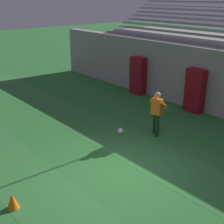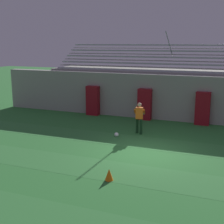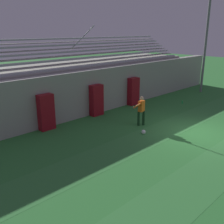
{
  "view_description": "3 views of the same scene",
  "coord_description": "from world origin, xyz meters",
  "px_view_note": "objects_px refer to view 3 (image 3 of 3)",
  "views": [
    {
      "loc": [
        5.88,
        -5.31,
        4.94
      ],
      "look_at": [
        -2.62,
        1.92,
        0.71
      ],
      "focal_mm": 50.0,
      "sensor_mm": 36.0,
      "label": 1
    },
    {
      "loc": [
        3.26,
        -12.47,
        4.72
      ],
      "look_at": [
        -2.29,
        1.78,
        1.3
      ],
      "focal_mm": 50.0,
      "sensor_mm": 36.0,
      "label": 2
    },
    {
      "loc": [
        -12.03,
        -5.94,
        5.13
      ],
      "look_at": [
        -2.47,
        3.83,
        0.84
      ],
      "focal_mm": 42.0,
      "sensor_mm": 36.0,
      "label": 3
    }
  ],
  "objects_px": {
    "goalkeeper": "(141,109)",
    "soccer_ball": "(144,132)",
    "padding_pillar_gate_right": "(133,91)",
    "padding_pillar_far_left": "(46,112)",
    "floodlight_pole": "(208,25)",
    "padding_pillar_gate_left": "(96,100)",
    "water_bottle": "(182,102)"
  },
  "relations": [
    {
      "from": "padding_pillar_gate_right",
      "to": "soccer_ball",
      "type": "relative_size",
      "value": 8.78
    },
    {
      "from": "goalkeeper",
      "to": "soccer_ball",
      "type": "height_order",
      "value": "goalkeeper"
    },
    {
      "from": "padding_pillar_gate_left",
      "to": "floodlight_pole",
      "type": "relative_size",
      "value": 0.22
    },
    {
      "from": "goalkeeper",
      "to": "padding_pillar_far_left",
      "type": "bearing_deg",
      "value": 142.9
    },
    {
      "from": "padding_pillar_gate_left",
      "to": "goalkeeper",
      "type": "height_order",
      "value": "padding_pillar_gate_left"
    },
    {
      "from": "padding_pillar_far_left",
      "to": "floodlight_pole",
      "type": "distance_m",
      "value": 15.08
    },
    {
      "from": "water_bottle",
      "to": "soccer_ball",
      "type": "bearing_deg",
      "value": -165.42
    },
    {
      "from": "padding_pillar_gate_left",
      "to": "padding_pillar_gate_right",
      "type": "relative_size",
      "value": 1.0
    },
    {
      "from": "goalkeeper",
      "to": "soccer_ball",
      "type": "bearing_deg",
      "value": -133.88
    },
    {
      "from": "padding_pillar_gate_left",
      "to": "goalkeeper",
      "type": "bearing_deg",
      "value": -79.62
    },
    {
      "from": "padding_pillar_gate_left",
      "to": "padding_pillar_far_left",
      "type": "xyz_separation_m",
      "value": [
        -3.54,
        0.0,
        0.0
      ]
    },
    {
      "from": "padding_pillar_gate_right",
      "to": "goalkeeper",
      "type": "relative_size",
      "value": 1.16
    },
    {
      "from": "padding_pillar_far_left",
      "to": "soccer_ball",
      "type": "relative_size",
      "value": 8.78
    },
    {
      "from": "padding_pillar_gate_right",
      "to": "floodlight_pole",
      "type": "distance_m",
      "value": 8.7
    },
    {
      "from": "floodlight_pole",
      "to": "soccer_ball",
      "type": "bearing_deg",
      "value": -166.56
    },
    {
      "from": "padding_pillar_gate_left",
      "to": "soccer_ball",
      "type": "distance_m",
      "value": 4.17
    },
    {
      "from": "padding_pillar_gate_right",
      "to": "water_bottle",
      "type": "relative_size",
      "value": 8.05
    },
    {
      "from": "padding_pillar_gate_left",
      "to": "floodlight_pole",
      "type": "distance_m",
      "value": 11.77
    },
    {
      "from": "padding_pillar_gate_left",
      "to": "water_bottle",
      "type": "bearing_deg",
      "value": -20.91
    },
    {
      "from": "padding_pillar_gate_right",
      "to": "padding_pillar_gate_left",
      "type": "bearing_deg",
      "value": 180.0
    },
    {
      "from": "padding_pillar_gate_right",
      "to": "padding_pillar_far_left",
      "type": "xyz_separation_m",
      "value": [
        -7.02,
        0.0,
        0.0
      ]
    },
    {
      "from": "soccer_ball",
      "to": "padding_pillar_gate_left",
      "type": "bearing_deg",
      "value": 85.08
    },
    {
      "from": "padding_pillar_gate_left",
      "to": "padding_pillar_far_left",
      "type": "height_order",
      "value": "same"
    },
    {
      "from": "floodlight_pole",
      "to": "goalkeeper",
      "type": "height_order",
      "value": "floodlight_pole"
    },
    {
      "from": "padding_pillar_far_left",
      "to": "goalkeeper",
      "type": "height_order",
      "value": "padding_pillar_far_left"
    },
    {
      "from": "padding_pillar_far_left",
      "to": "soccer_ball",
      "type": "xyz_separation_m",
      "value": [
        3.19,
        -4.06,
        -0.86
      ]
    },
    {
      "from": "padding_pillar_gate_right",
      "to": "goalkeeper",
      "type": "distance_m",
      "value": 4.26
    },
    {
      "from": "soccer_ball",
      "to": "floodlight_pole",
      "type": "bearing_deg",
      "value": 13.44
    },
    {
      "from": "goalkeeper",
      "to": "soccer_ball",
      "type": "relative_size",
      "value": 7.59
    },
    {
      "from": "soccer_ball",
      "to": "water_bottle",
      "type": "height_order",
      "value": "water_bottle"
    },
    {
      "from": "padding_pillar_gate_right",
      "to": "floodlight_pole",
      "type": "bearing_deg",
      "value": -10.89
    },
    {
      "from": "padding_pillar_gate_right",
      "to": "padding_pillar_far_left",
      "type": "relative_size",
      "value": 1.0
    }
  ]
}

